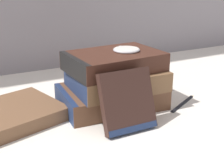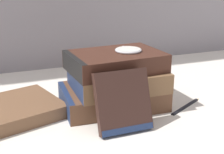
# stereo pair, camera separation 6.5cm
# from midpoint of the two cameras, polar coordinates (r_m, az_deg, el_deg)

# --- Properties ---
(ground_plane) EXTENTS (3.00, 3.00, 0.00)m
(ground_plane) POSITION_cam_midpoint_polar(r_m,az_deg,el_deg) (0.68, -2.35, -7.47)
(ground_plane) COLOR silver
(book_flat_bottom) EXTENTS (0.24, 0.17, 0.05)m
(book_flat_bottom) POSITION_cam_midpoint_polar(r_m,az_deg,el_deg) (0.73, -3.12, -3.66)
(book_flat_bottom) COLOR brown
(book_flat_bottom) RESTS_ON ground_plane
(book_flat_middle) EXTENTS (0.21, 0.16, 0.04)m
(book_flat_middle) POSITION_cam_midpoint_polar(r_m,az_deg,el_deg) (0.71, -2.20, -0.40)
(book_flat_middle) COLOR brown
(book_flat_middle) RESTS_ON book_flat_bottom
(book_flat_top) EXTENTS (0.21, 0.15, 0.04)m
(book_flat_top) POSITION_cam_midpoint_polar(r_m,az_deg,el_deg) (0.69, -2.66, 2.80)
(book_flat_top) COLOR #422319
(book_flat_top) RESTS_ON book_flat_middle
(book_side_left) EXTENTS (0.24, 0.22, 0.03)m
(book_side_left) POSITION_cam_midpoint_polar(r_m,az_deg,el_deg) (0.70, -21.28, -6.66)
(book_side_left) COLOR brown
(book_side_left) RESTS_ON ground_plane
(book_leaning_front) EXTENTS (0.11, 0.06, 0.12)m
(book_leaning_front) POSITION_cam_midpoint_polar(r_m,az_deg,el_deg) (0.61, -0.42, -4.95)
(book_leaning_front) COLOR #331E19
(book_leaning_front) RESTS_ON ground_plane
(pocket_watch) EXTENTS (0.06, 0.06, 0.01)m
(pocket_watch) POSITION_cam_midpoint_polar(r_m,az_deg,el_deg) (0.70, 0.02, 4.99)
(pocket_watch) COLOR silver
(pocket_watch) RESTS_ON book_flat_top
(fountain_pen) EXTENTS (0.12, 0.07, 0.01)m
(fountain_pen) POSITION_cam_midpoint_polar(r_m,az_deg,el_deg) (0.76, 10.58, -4.51)
(fountain_pen) COLOR black
(fountain_pen) RESTS_ON ground_plane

